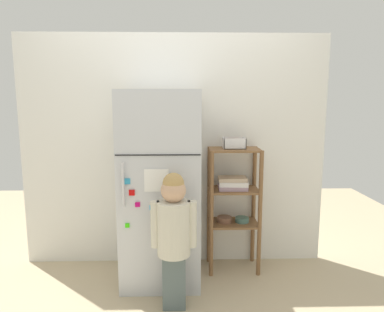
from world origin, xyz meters
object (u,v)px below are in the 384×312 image
fruit_bin (235,144)px  refrigerator (161,188)px  pantry_shelf_unit (233,196)px  child_standing (174,228)px

fruit_bin → refrigerator: bearing=-165.8°
pantry_shelf_unit → fruit_bin: bearing=60.9°
refrigerator → child_standing: refrigerator is taller
pantry_shelf_unit → refrigerator: bearing=-166.5°
child_standing → pantry_shelf_unit: size_ratio=0.92×
pantry_shelf_unit → fruit_bin: fruit_bin is taller
refrigerator → pantry_shelf_unit: (0.62, 0.15, -0.12)m
child_standing → fruit_bin: 0.95m
child_standing → fruit_bin: fruit_bin is taller
pantry_shelf_unit → child_standing: bearing=-130.5°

